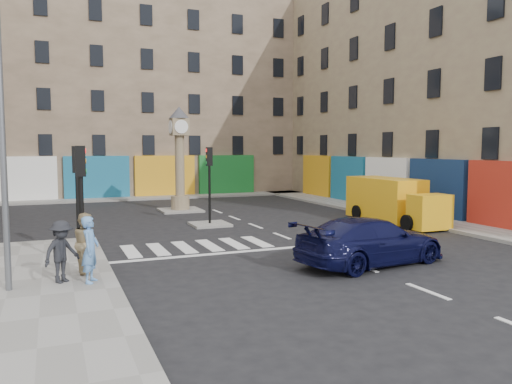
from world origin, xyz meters
TOP-DOWN VIEW (x-y plane):
  - ground at (0.00, 0.00)m, footprint 120.00×120.00m
  - sidewalk_right at (8.70, 10.00)m, footprint 2.60×30.00m
  - sidewalk_far at (-4.00, 22.20)m, footprint 32.00×2.40m
  - island_near at (-2.00, 8.00)m, footprint 1.80×1.80m
  - island_far at (-2.00, 14.00)m, footprint 2.40×2.40m
  - building_right at (15.00, 10.00)m, footprint 10.00×30.00m
  - building_far at (-4.00, 28.00)m, footprint 32.00×10.00m
  - traffic_light_left_near at (-8.30, 0.20)m, footprint 0.28×0.22m
  - traffic_light_left_far at (-8.30, 2.60)m, footprint 0.28×0.22m
  - traffic_light_island at (-2.00, 8.00)m, footprint 0.28×0.22m
  - lamp_post at (-10.20, -1.20)m, footprint 0.50×0.25m
  - clock_pillar at (-2.00, 14.00)m, footprint 1.20×1.20m
  - navy_sedan at (0.43, -1.84)m, footprint 5.61×2.99m
  - yellow_van at (6.82, 5.36)m, footprint 2.17×6.19m
  - pedestrian_blue at (-8.19, -1.22)m, footprint 0.65×0.77m
  - pedestrian_tan at (-8.23, -0.06)m, footprint 0.71×0.89m
  - pedestrian_dark at (-8.91, -0.93)m, footprint 1.25×1.17m

SIDE VIEW (x-z plane):
  - ground at x=0.00m, z-range 0.00..0.00m
  - island_near at x=-2.00m, z-range 0.00..0.12m
  - island_far at x=-2.00m, z-range 0.00..0.12m
  - sidewalk_right at x=8.70m, z-range 0.00..0.15m
  - sidewalk_far at x=-4.00m, z-range 0.00..0.15m
  - navy_sedan at x=0.43m, z-range 0.00..1.55m
  - pedestrian_dark at x=-8.91m, z-range 0.15..1.84m
  - pedestrian_tan at x=-8.23m, z-range 0.15..1.92m
  - pedestrian_blue at x=-8.19m, z-range 0.15..1.96m
  - yellow_van at x=6.82m, z-range -0.01..2.23m
  - traffic_light_island at x=-2.00m, z-range 0.74..4.44m
  - traffic_light_left_near at x=-8.30m, z-range 0.77..4.47m
  - traffic_light_left_far at x=-8.30m, z-range 0.77..4.47m
  - clock_pillar at x=-2.00m, z-range 0.50..6.60m
  - lamp_post at x=-10.20m, z-range 0.64..8.94m
  - building_right at x=15.00m, z-range 0.00..16.00m
  - building_far at x=-4.00m, z-range 0.00..17.00m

